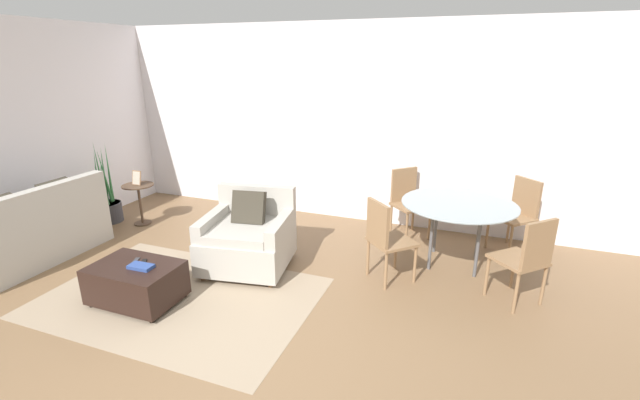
{
  "coord_description": "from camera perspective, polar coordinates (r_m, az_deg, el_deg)",
  "views": [
    {
      "loc": [
        1.89,
        -2.4,
        2.28
      ],
      "look_at": [
        0.27,
        1.88,
        0.75
      ],
      "focal_mm": 24.0,
      "sensor_mm": 36.0,
      "label": 1
    }
  ],
  "objects": [
    {
      "name": "dining_chair_far_right",
      "position": [
        5.73,
        24.94,
        -1.23
      ],
      "size": [
        0.59,
        0.59,
        0.9
      ],
      "color": "#93704C",
      "rests_on": "ground_plane"
    },
    {
      "name": "armchair",
      "position": [
        4.9,
        -9.56,
        -5.0
      ],
      "size": [
        1.05,
        1.04,
        0.88
      ],
      "color": "#B2ADA3",
      "rests_on": "ground_plane"
    },
    {
      "name": "book_stack",
      "position": [
        4.41,
        -22.77,
        -8.18
      ],
      "size": [
        0.24,
        0.13,
        0.03
      ],
      "color": "#2D478C",
      "rests_on": "ottoman"
    },
    {
      "name": "tv_remote_primary",
      "position": [
        4.57,
        -23.42,
        -7.49
      ],
      "size": [
        0.09,
        0.15,
        0.01
      ],
      "color": "#333338",
      "rests_on": "ottoman"
    },
    {
      "name": "side_table",
      "position": [
        6.56,
        -22.96,
        0.42
      ],
      "size": [
        0.43,
        0.43,
        0.59
      ],
      "color": "#4C3828",
      "rests_on": "ground_plane"
    },
    {
      "name": "dining_chair_near_left",
      "position": [
        4.52,
        8.71,
        -4.72
      ],
      "size": [
        0.59,
        0.59,
        0.9
      ],
      "color": "#93704C",
      "rests_on": "ground_plane"
    },
    {
      "name": "wall_left",
      "position": [
        6.66,
        -33.02,
        7.72
      ],
      "size": [
        0.06,
        12.0,
        2.75
      ],
      "color": "white",
      "rests_on": "ground_plane"
    },
    {
      "name": "tv_remote_secondary",
      "position": [
        4.52,
        -22.45,
        -7.66
      ],
      "size": [
        0.11,
        0.13,
        0.01
      ],
      "color": "black",
      "rests_on": "ottoman"
    },
    {
      "name": "picture_frame",
      "position": [
        6.49,
        -23.26,
        2.72
      ],
      "size": [
        0.14,
        0.07,
        0.2
      ],
      "color": "#8C6647",
      "rests_on": "side_table"
    },
    {
      "name": "wall_back",
      "position": [
        6.14,
        2.61,
        9.99
      ],
      "size": [
        12.0,
        0.06,
        2.75
      ],
      "color": "white",
      "rests_on": "ground_plane"
    },
    {
      "name": "dining_chair_far_left",
      "position": [
        5.76,
        11.59,
        0.27
      ],
      "size": [
        0.59,
        0.59,
        0.9
      ],
      "color": "#93704C",
      "rests_on": "ground_plane"
    },
    {
      "name": "area_rug",
      "position": [
        4.61,
        -18.19,
        -12.19
      ],
      "size": [
        2.66,
        1.79,
        0.01
      ],
      "color": "gray",
      "rests_on": "ground_plane"
    },
    {
      "name": "dining_chair_near_right",
      "position": [
        4.48,
        25.86,
        -6.7
      ],
      "size": [
        0.59,
        0.59,
        0.9
      ],
      "color": "#93704C",
      "rests_on": "ground_plane"
    },
    {
      "name": "dining_table",
      "position": [
        5.02,
        17.98,
        -1.12
      ],
      "size": [
        1.26,
        1.26,
        0.74
      ],
      "color": "#99A8AD",
      "rests_on": "ground_plane"
    },
    {
      "name": "potted_plant",
      "position": [
        6.91,
        -26.49,
        -0.6
      ],
      "size": [
        0.38,
        0.38,
        1.18
      ],
      "color": "#333338",
      "rests_on": "ground_plane"
    },
    {
      "name": "couch",
      "position": [
        6.0,
        -34.37,
        -4.03
      ],
      "size": [
        0.83,
        1.72,
        0.92
      ],
      "color": "#B2ADA3",
      "rests_on": "ground_plane"
    },
    {
      "name": "ottoman",
      "position": [
        4.57,
        -23.29,
        -10.01
      ],
      "size": [
        0.82,
        0.57,
        0.39
      ],
      "color": "black",
      "rests_on": "ground_plane"
    },
    {
      "name": "ground_plane",
      "position": [
        3.81,
        -14.76,
        -18.98
      ],
      "size": [
        20.0,
        20.0,
        0.0
      ],
      "primitive_type": "plane",
      "color": "brown"
    }
  ]
}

